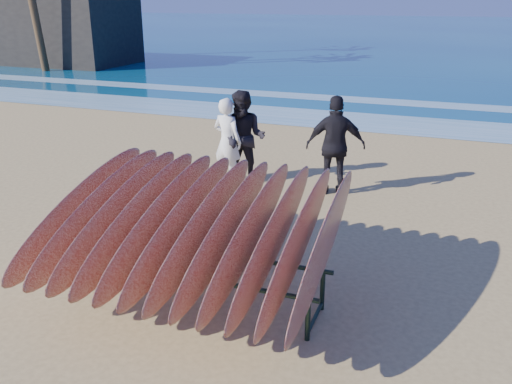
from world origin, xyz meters
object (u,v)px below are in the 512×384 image
person_dark_a (244,138)px  person_white (227,141)px  person_dark_b (336,146)px  building (55,29)px  surfboard_rack (193,225)px

person_dark_a → person_white: bearing=-160.1°
person_dark_a → person_dark_b: (1.79, 0.01, 0.01)m
person_dark_b → building: bearing=-53.5°
person_white → person_dark_a: person_dark_a is taller
person_dark_a → building: (-17.07, 15.13, 0.90)m
person_dark_a → surfboard_rack: bearing=-79.1°
surfboard_rack → building: 26.61m
surfboard_rack → person_dark_a: bearing=103.9°
building → person_dark_b: bearing=-38.7°
surfboard_rack → person_dark_a: (-1.10, 4.30, -0.08)m
person_white → person_dark_b: (2.09, 0.14, 0.07)m
person_white → building: bearing=-29.1°
person_white → person_dark_b: person_dark_b is taller
person_white → building: size_ratio=0.21×
surfboard_rack → person_dark_b: bearing=80.4°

